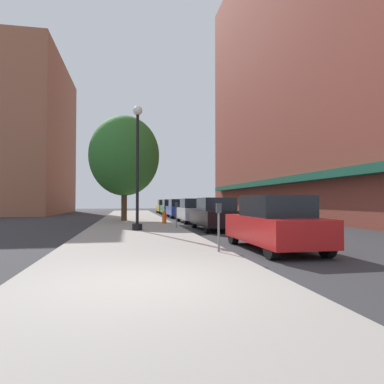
{
  "coord_description": "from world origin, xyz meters",
  "views": [
    {
      "loc": [
        -0.35,
        -5.74,
        1.49
      ],
      "look_at": [
        4.29,
        19.13,
        2.17
      ],
      "focal_mm": 31.76,
      "sensor_mm": 36.0,
      "label": 1
    }
  ],
  "objects_px": {
    "parking_meter_near": "(176,212)",
    "fire_hydrant": "(164,217)",
    "tree_near": "(124,156)",
    "car_black": "(215,214)",
    "car_yellow": "(165,207)",
    "car_blue": "(179,209)",
    "car_green": "(171,207)",
    "lamppost": "(137,165)",
    "car_silver": "(193,211)",
    "parking_meter_far": "(219,221)",
    "car_red": "(274,223)"
  },
  "relations": [
    {
      "from": "fire_hydrant",
      "to": "car_green",
      "type": "relative_size",
      "value": 0.18
    },
    {
      "from": "fire_hydrant",
      "to": "parking_meter_far",
      "type": "xyz_separation_m",
      "value": [
        0.26,
        -11.73,
        0.43
      ]
    },
    {
      "from": "fire_hydrant",
      "to": "parking_meter_far",
      "type": "relative_size",
      "value": 0.6
    },
    {
      "from": "tree_near",
      "to": "car_yellow",
      "type": "relative_size",
      "value": 1.72
    },
    {
      "from": "car_yellow",
      "to": "parking_meter_far",
      "type": "bearing_deg",
      "value": -92.19
    },
    {
      "from": "car_silver",
      "to": "car_yellow",
      "type": "xyz_separation_m",
      "value": [
        0.0,
        18.91,
        0.0
      ]
    },
    {
      "from": "fire_hydrant",
      "to": "car_green",
      "type": "distance_m",
      "value": 15.15
    },
    {
      "from": "parking_meter_near",
      "to": "car_green",
      "type": "distance_m",
      "value": 18.47
    },
    {
      "from": "lamppost",
      "to": "car_red",
      "type": "distance_m",
      "value": 8.0
    },
    {
      "from": "car_blue",
      "to": "car_black",
      "type": "bearing_deg",
      "value": -90.98
    },
    {
      "from": "lamppost",
      "to": "car_black",
      "type": "relative_size",
      "value": 1.37
    },
    {
      "from": "parking_meter_far",
      "to": "car_black",
      "type": "distance_m",
      "value": 8.15
    },
    {
      "from": "parking_meter_near",
      "to": "parking_meter_far",
      "type": "xyz_separation_m",
      "value": [
        0.0,
        -8.35,
        0.0
      ]
    },
    {
      "from": "fire_hydrant",
      "to": "tree_near",
      "type": "distance_m",
      "value": 6.08
    },
    {
      "from": "lamppost",
      "to": "tree_near",
      "type": "bearing_deg",
      "value": 95.08
    },
    {
      "from": "car_yellow",
      "to": "car_black",
      "type": "bearing_deg",
      "value": -88.79
    },
    {
      "from": "car_black",
      "to": "parking_meter_far",
      "type": "bearing_deg",
      "value": -102.53
    },
    {
      "from": "parking_meter_far",
      "to": "car_blue",
      "type": "distance_m",
      "value": 21.01
    },
    {
      "from": "parking_meter_far",
      "to": "car_red",
      "type": "distance_m",
      "value": 2.1
    },
    {
      "from": "parking_meter_near",
      "to": "tree_near",
      "type": "xyz_separation_m",
      "value": [
        -2.73,
        7.07,
        3.73
      ]
    },
    {
      "from": "car_black",
      "to": "car_blue",
      "type": "bearing_deg",
      "value": 91.32
    },
    {
      "from": "tree_near",
      "to": "car_blue",
      "type": "bearing_deg",
      "value": 49.66
    },
    {
      "from": "car_red",
      "to": "car_green",
      "type": "distance_m",
      "value": 25.94
    },
    {
      "from": "tree_near",
      "to": "car_green",
      "type": "height_order",
      "value": "tree_near"
    },
    {
      "from": "lamppost",
      "to": "parking_meter_far",
      "type": "bearing_deg",
      "value": -74.63
    },
    {
      "from": "lamppost",
      "to": "car_blue",
      "type": "xyz_separation_m",
      "value": [
        3.96,
        13.62,
        -2.39
      ]
    },
    {
      "from": "car_yellow",
      "to": "fire_hydrant",
      "type": "bearing_deg",
      "value": -94.77
    },
    {
      "from": "lamppost",
      "to": "tree_near",
      "type": "distance_m",
      "value": 8.28
    },
    {
      "from": "lamppost",
      "to": "fire_hydrant",
      "type": "bearing_deg",
      "value": 68.5
    },
    {
      "from": "car_green",
      "to": "car_yellow",
      "type": "bearing_deg",
      "value": 90.21
    },
    {
      "from": "fire_hydrant",
      "to": "car_blue",
      "type": "distance_m",
      "value": 9.46
    },
    {
      "from": "fire_hydrant",
      "to": "car_yellow",
      "type": "height_order",
      "value": "car_yellow"
    },
    {
      "from": "fire_hydrant",
      "to": "car_red",
      "type": "xyz_separation_m",
      "value": [
        2.21,
        -10.96,
        0.29
      ]
    },
    {
      "from": "car_blue",
      "to": "car_green",
      "type": "xyz_separation_m",
      "value": [
        0.0,
        5.79,
        0.0
      ]
    },
    {
      "from": "parking_meter_near",
      "to": "fire_hydrant",
      "type": "bearing_deg",
      "value": 94.47
    },
    {
      "from": "tree_near",
      "to": "car_black",
      "type": "height_order",
      "value": "tree_near"
    },
    {
      "from": "car_blue",
      "to": "car_yellow",
      "type": "xyz_separation_m",
      "value": [
        0.0,
        11.94,
        0.0
      ]
    },
    {
      "from": "car_red",
      "to": "car_yellow",
      "type": "relative_size",
      "value": 1.0
    },
    {
      "from": "parking_meter_far",
      "to": "car_green",
      "type": "xyz_separation_m",
      "value": [
        1.95,
        26.71,
        -0.14
      ]
    },
    {
      "from": "lamppost",
      "to": "car_silver",
      "type": "bearing_deg",
      "value": 59.23
    },
    {
      "from": "car_silver",
      "to": "car_red",
      "type": "bearing_deg",
      "value": -88.4
    },
    {
      "from": "car_red",
      "to": "car_green",
      "type": "height_order",
      "value": "same"
    },
    {
      "from": "fire_hydrant",
      "to": "car_silver",
      "type": "relative_size",
      "value": 0.18
    },
    {
      "from": "parking_meter_near",
      "to": "car_green",
      "type": "relative_size",
      "value": 0.3
    },
    {
      "from": "car_green",
      "to": "car_red",
      "type": "bearing_deg",
      "value": -89.79
    },
    {
      "from": "car_red",
      "to": "car_silver",
      "type": "xyz_separation_m",
      "value": [
        0.0,
        13.18,
        0.0
      ]
    },
    {
      "from": "lamppost",
      "to": "parking_meter_near",
      "type": "distance_m",
      "value": 3.19
    },
    {
      "from": "parking_meter_far",
      "to": "car_yellow",
      "type": "bearing_deg",
      "value": 86.6
    },
    {
      "from": "parking_meter_far",
      "to": "car_blue",
      "type": "relative_size",
      "value": 0.3
    },
    {
      "from": "car_black",
      "to": "car_green",
      "type": "distance_m",
      "value": 18.8
    }
  ]
}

